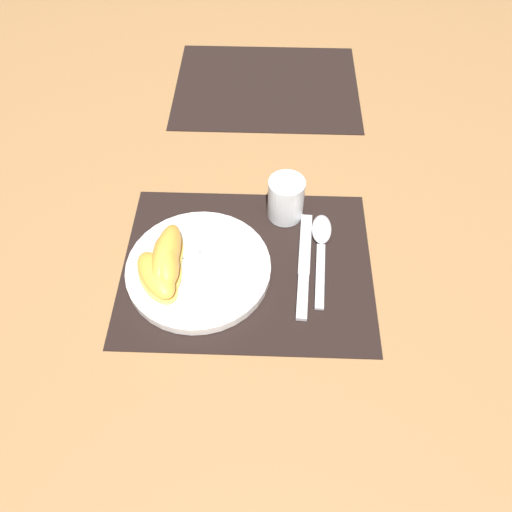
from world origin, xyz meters
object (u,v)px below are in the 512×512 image
Objects in this scene: plate at (199,269)px; knife at (304,266)px; citrus_wedge_2 at (156,276)px; fork at (200,259)px; spoon at (321,241)px; juice_glass at (286,201)px; citrus_wedge_1 at (166,262)px; citrus_wedge_0 at (167,255)px.

knife is (0.17, 0.01, -0.01)m from plate.
plate is 0.07m from citrus_wedge_2.
fork is 1.63× the size of citrus_wedge_2.
spoon is 0.20m from fork.
knife is (0.03, -0.12, -0.03)m from juice_glass.
juice_glass is (0.14, 0.13, 0.03)m from plate.
juice_glass is 0.23m from citrus_wedge_1.
fork is (-0.17, -0.00, 0.02)m from knife.
juice_glass is 0.09m from spoon.
citrus_wedge_2 is at bearing -168.75° from knife.
plate is 0.02m from fork.
plate is at bearing 11.59° from citrus_wedge_1.
citrus_wedge_1 is at bearing -168.41° from plate.
fork is at bearing 9.23° from citrus_wedge_0.
citrus_wedge_0 is (-0.19, -0.12, 0.00)m from juice_glass.
citrus_wedge_1 is 0.97× the size of citrus_wedge_2.
juice_glass is at bearing 40.68° from fork.
plate is 1.21× the size of spoon.
citrus_wedge_0 is (-0.05, 0.00, 0.03)m from plate.
citrus_wedge_2 is (-0.26, -0.10, 0.03)m from spoon.
citrus_wedge_1 reaches higher than citrus_wedge_2.
citrus_wedge_0 is at bearing -170.77° from fork.
juice_glass is at bearing 36.78° from citrus_wedge_1.
citrus_wedge_2 reaches higher than knife.
citrus_wedge_1 is at bearing 60.08° from citrus_wedge_2.
plate is 1.28× the size of fork.
citrus_wedge_2 is at bearing -119.92° from citrus_wedge_1.
juice_glass is at bearing 134.06° from spoon.
fork is 0.05m from citrus_wedge_0.
citrus_wedge_0 reaches higher than citrus_wedge_2.
fork reaches higher than plate.
juice_glass is 0.64× the size of citrus_wedge_0.
citrus_wedge_0 is at bearing 93.34° from citrus_wedge_1.
citrus_wedge_1 is 0.03m from citrus_wedge_2.
spoon is 0.28m from citrus_wedge_2.
fork is 0.06m from citrus_wedge_1.
plate is at bearing -100.84° from fork.
fork is at bearing 23.62° from citrus_wedge_1.
knife is 1.17× the size of fork.
plate is 0.21m from spoon.
plate is 0.06m from citrus_wedge_0.
spoon is at bearing 60.27° from knife.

